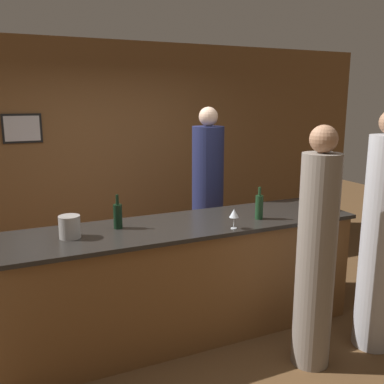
% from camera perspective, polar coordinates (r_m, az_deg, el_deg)
% --- Properties ---
extents(ground_plane, '(14.00, 14.00, 0.00)m').
position_cam_1_polar(ground_plane, '(4.06, -3.97, -18.66)').
color(ground_plane, brown).
extents(back_wall, '(8.00, 0.08, 2.80)m').
position_cam_1_polar(back_wall, '(5.59, -11.93, 5.01)').
color(back_wall, brown).
rests_on(back_wall, ground_plane).
extents(bar_counter, '(3.59, 0.79, 1.03)m').
position_cam_1_polar(bar_counter, '(3.82, -4.09, -12.00)').
color(bar_counter, brown).
rests_on(bar_counter, ground_plane).
extents(bartender, '(0.34, 0.34, 2.01)m').
position_cam_1_polar(bartender, '(4.70, 2.10, -1.83)').
color(bartender, '#1E234C').
rests_on(bartender, ground_plane).
extents(guest_0, '(0.30, 0.30, 1.91)m').
position_cam_1_polar(guest_0, '(3.45, 16.20, -8.27)').
color(guest_0, gray).
rests_on(guest_0, ground_plane).
extents(guest_1, '(0.32, 0.32, 2.01)m').
position_cam_1_polar(guest_1, '(3.87, 23.86, -5.92)').
color(guest_1, '#B2B2B7').
rests_on(guest_1, ground_plane).
extents(wine_bottle_0, '(0.07, 0.07, 0.30)m').
position_cam_1_polar(wine_bottle_0, '(4.34, 18.02, -0.85)').
color(wine_bottle_0, '#19381E').
rests_on(wine_bottle_0, bar_counter).
extents(wine_bottle_1, '(0.07, 0.07, 0.29)m').
position_cam_1_polar(wine_bottle_1, '(3.88, 8.95, -1.93)').
color(wine_bottle_1, '#19381E').
rests_on(wine_bottle_1, bar_counter).
extents(wine_bottle_2, '(0.07, 0.07, 0.29)m').
position_cam_1_polar(wine_bottle_2, '(3.61, -9.87, -3.12)').
color(wine_bottle_2, black).
rests_on(wine_bottle_2, bar_counter).
extents(ice_bucket, '(0.17, 0.17, 0.18)m').
position_cam_1_polar(ice_bucket, '(3.45, -16.00, -4.48)').
color(ice_bucket, '#9E9993').
rests_on(ice_bucket, bar_counter).
extents(wine_glass_0, '(0.08, 0.08, 0.17)m').
position_cam_1_polar(wine_glass_0, '(3.56, 5.62, -2.90)').
color(wine_glass_0, silver).
rests_on(wine_glass_0, bar_counter).
extents(wine_glass_1, '(0.06, 0.06, 0.17)m').
position_cam_1_polar(wine_glass_1, '(4.08, 15.46, -1.27)').
color(wine_glass_1, silver).
rests_on(wine_glass_1, bar_counter).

